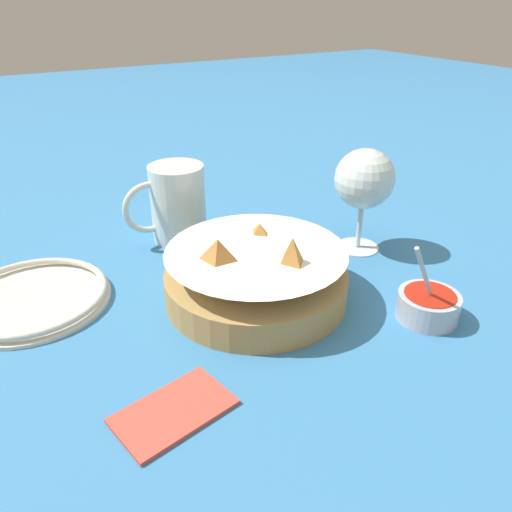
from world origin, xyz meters
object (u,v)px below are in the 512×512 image
(side_plate, at_px, (32,297))
(food_basket, at_px, (255,275))
(wine_glass, at_px, (364,182))
(sauce_cup, at_px, (428,305))
(beer_mug, at_px, (177,206))

(side_plate, bearing_deg, food_basket, 151.82)
(wine_glass, bearing_deg, sauce_cup, 74.61)
(food_basket, bearing_deg, sauce_cup, 137.51)
(sauce_cup, height_order, wine_glass, wine_glass)
(food_basket, bearing_deg, side_plate, -28.18)
(food_basket, height_order, side_plate, food_basket)
(food_basket, bearing_deg, wine_glass, -168.43)
(wine_glass, xyz_separation_m, side_plate, (0.42, -0.08, -0.09))
(food_basket, distance_m, side_plate, 0.26)
(wine_glass, bearing_deg, food_basket, 11.57)
(food_basket, relative_size, wine_glass, 1.49)
(food_basket, relative_size, side_plate, 1.19)
(beer_mug, height_order, side_plate, beer_mug)
(beer_mug, bearing_deg, side_plate, 18.44)
(food_basket, distance_m, wine_glass, 0.21)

